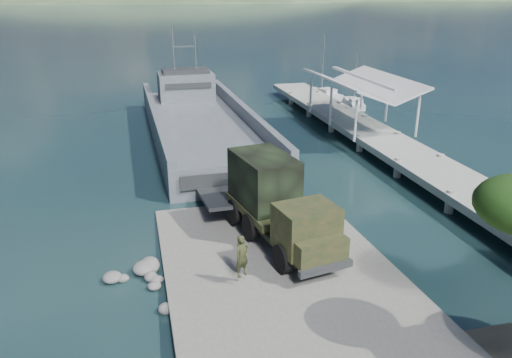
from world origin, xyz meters
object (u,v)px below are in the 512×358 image
Objects in this scene: military_truck at (277,202)px; soldier at (242,264)px; sailboat_near at (354,104)px; sailboat_far at (322,95)px; pier at (364,122)px; landing_craft at (201,130)px.

military_truck is 4.52m from soldier.
sailboat_near is 5.42m from sailboat_far.
sailboat_far is (-1.78, 5.12, 0.08)m from sailboat_near.
pier is at bearing 23.04° from soldier.
military_truck is 4.71× the size of soldier.
landing_craft is 17.52× the size of soldier.
military_truck is 33.65m from sailboat_near.
sailboat_near reaches higher than military_truck.
pier reaches higher than soldier.
sailboat_near is at bearing 48.62° from military_truck.
pier is 5.89× the size of sailboat_far.
soldier is 0.25× the size of sailboat_far.
pier is 20.51m from military_truck.
landing_craft reaches higher than pier.
sailboat_near is (19.70, 32.47, -1.10)m from soldier.
sailboat_far reaches higher than soldier.
soldier is (-1.61, -23.84, 0.64)m from landing_craft.
soldier is at bearing -109.64° from sailboat_near.
soldier is (-14.88, -19.96, -0.18)m from pier.
sailboat_far is (16.31, 13.74, -0.38)m from landing_craft.
soldier is at bearing -95.00° from landing_craft.
pier is at bearing -17.44° from landing_craft.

